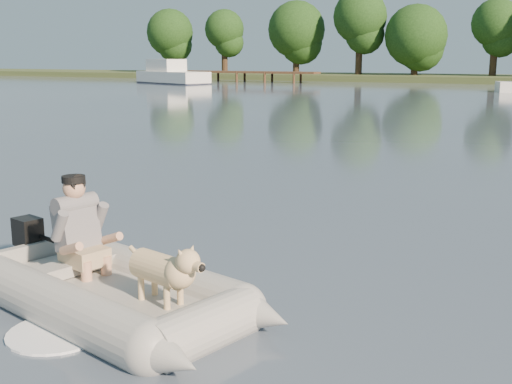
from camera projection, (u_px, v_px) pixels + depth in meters
The scene contains 8 objects.
water at pixel (183, 295), 6.93m from camera, with size 160.00×160.00×0.00m, color slate.
dock at pixel (232, 76), 63.66m from camera, with size 18.00×2.00×1.04m, color #4C331E, non-canonical shape.
treeline at pixel (481, 24), 61.50m from camera, with size 71.02×7.35×9.27m.
dinghy at pixel (114, 254), 6.41m from camera, with size 4.79×3.62×1.38m, color #9F9F9A, non-canonical shape.
man at pixel (77, 223), 6.86m from camera, with size 0.72×0.62×1.07m, color slate, non-canonical shape.
dog at pixel (160, 274), 6.04m from camera, with size 0.93×0.33×0.62m, color tan, non-canonical shape.
outboard_motor at pixel (29, 249), 7.53m from camera, with size 0.41×0.29×0.78m, color black, non-canonical shape.
cabin_cruiser at pixel (172, 71), 59.11m from camera, with size 8.46×3.02×2.62m, color white, non-canonical shape.
Camera 1 is at (3.48, -5.60, 2.53)m, focal length 45.00 mm.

